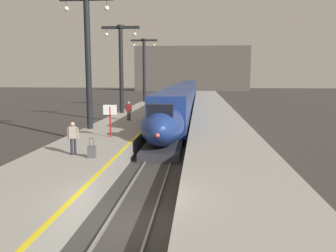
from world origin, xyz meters
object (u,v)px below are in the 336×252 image
at_px(departure_info_board, 110,114).
at_px(highspeed_train_main, 184,95).
at_px(passenger_near_edge, 73,136).
at_px(station_column_distant, 144,64).
at_px(passenger_mid_platform, 129,109).
at_px(station_column_mid, 88,50).
at_px(rolling_suitcase, 92,152).
at_px(station_column_far, 121,61).

bearing_deg(departure_info_board, highspeed_train_main, 84.26).
bearing_deg(passenger_near_edge, station_column_distant, 92.96).
bearing_deg(passenger_near_edge, passenger_mid_platform, 89.46).
height_order(station_column_mid, station_column_distant, station_column_mid).
bearing_deg(rolling_suitcase, station_column_distant, 94.68).
bearing_deg(station_column_mid, passenger_mid_platform, 68.10).
xyz_separation_m(passenger_near_edge, rolling_suitcase, (1.14, -0.60, -0.69)).
xyz_separation_m(station_column_far, passenger_mid_platform, (2.01, -6.39, -4.53)).
relative_size(station_column_distant, passenger_near_edge, 5.54).
height_order(station_column_mid, rolling_suitcase, station_column_mid).
bearing_deg(highspeed_train_main, station_column_mid, -101.04).
xyz_separation_m(passenger_mid_platform, departure_info_board, (0.48, -8.64, 0.52)).
relative_size(passenger_near_edge, passenger_mid_platform, 1.00).
height_order(passenger_near_edge, rolling_suitcase, passenger_near_edge).
distance_m(station_column_distant, rolling_suitcase, 37.41).
distance_m(station_column_far, passenger_near_edge, 20.90).
distance_m(station_column_mid, departure_info_board, 6.18).
xyz_separation_m(highspeed_train_main, station_column_far, (-5.90, -18.84, 4.60)).
relative_size(station_column_distant, departure_info_board, 4.41).
bearing_deg(passenger_mid_platform, station_column_distant, 95.14).
bearing_deg(highspeed_train_main, departure_info_board, -95.74).
height_order(station_column_mid, departure_info_board, station_column_mid).
height_order(station_column_distant, passenger_mid_platform, station_column_distant).
bearing_deg(station_column_far, passenger_near_edge, -84.71).
height_order(highspeed_train_main, rolling_suitcase, highspeed_train_main).
bearing_deg(departure_info_board, station_column_far, 99.43).
bearing_deg(station_column_far, passenger_mid_platform, -72.52).
bearing_deg(departure_info_board, station_column_mid, 124.44).
height_order(highspeed_train_main, passenger_mid_platform, highspeed_train_main).
relative_size(station_column_far, rolling_suitcase, 9.35).
bearing_deg(station_column_distant, station_column_mid, -90.00).
height_order(highspeed_train_main, station_column_mid, station_column_mid).
bearing_deg(passenger_near_edge, departure_info_board, 83.36).
height_order(highspeed_train_main, station_column_distant, station_column_distant).
distance_m(highspeed_train_main, passenger_mid_platform, 25.52).
distance_m(station_column_mid, passenger_mid_platform, 7.25).
bearing_deg(station_column_mid, station_column_far, 90.00).
bearing_deg(departure_info_board, passenger_near_edge, -96.64).
relative_size(highspeed_train_main, station_column_far, 8.15).
xyz_separation_m(station_column_mid, rolling_suitcase, (3.02, -9.52, -5.53)).
xyz_separation_m(passenger_near_edge, passenger_mid_platform, (0.13, 13.93, 0.00)).
relative_size(highspeed_train_main, station_column_mid, 7.65).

